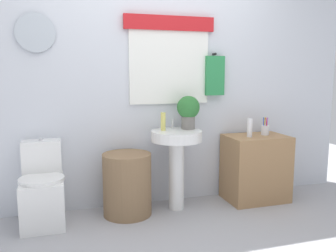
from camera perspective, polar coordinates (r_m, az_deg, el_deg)
name	(u,v)px	position (r m, az deg, el deg)	size (l,w,h in m)	color
ground_plane	(189,252)	(2.84, 3.39, -19.45)	(8.00, 8.00, 0.00)	#A3A3A8
back_wall	(150,75)	(3.60, -2.83, 8.11)	(4.40, 0.18, 2.60)	silver
toilet	(43,192)	(3.40, -19.38, -9.87)	(0.38, 0.51, 0.74)	white
laundry_hamper	(127,184)	(3.41, -6.55, -9.24)	(0.45, 0.45, 0.59)	#846647
pedestal_sink	(177,151)	(3.45, 1.37, -4.06)	(0.49, 0.49, 0.78)	white
faucet	(173,124)	(3.52, 0.77, 0.36)	(0.03, 0.03, 0.10)	silver
wooden_cabinet	(256,168)	(3.87, 13.82, -6.52)	(0.62, 0.44, 0.68)	#9E754C
soap_bottle	(163,121)	(3.41, -0.79, 0.73)	(0.05, 0.05, 0.17)	#DBD166
potted_plant	(188,110)	(3.49, 3.27, 2.60)	(0.22, 0.22, 0.33)	slate
lotion_bottle	(250,128)	(3.69, 12.93, -0.31)	(0.05, 0.05, 0.18)	white
toothbrush_cup	(265,130)	(3.86, 15.27, -0.58)	(0.08, 0.08, 0.19)	silver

